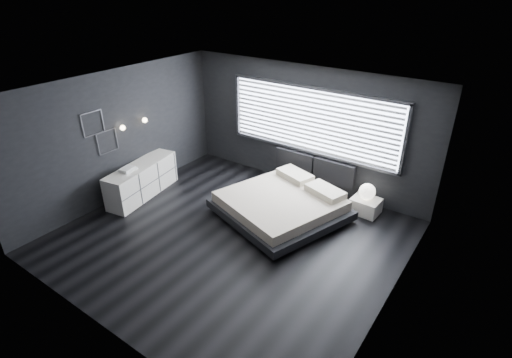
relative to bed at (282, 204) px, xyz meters
The scene contains 12 objects.
room 1.71m from the bed, 107.10° to the right, with size 6.04×6.00×2.80m.
window 1.99m from the bed, 96.98° to the left, with size 4.14×0.09×1.52m.
headboard 1.44m from the bed, 90.55° to the left, with size 1.96×0.16×0.52m.
sconce_near 3.71m from the bed, 160.07° to the right, with size 0.18×0.11×0.11m.
sconce_far 3.57m from the bed, 169.88° to the right, with size 0.18×0.11×0.11m.
wall_art_upper 4.11m from the bed, 152.01° to the right, with size 0.01×0.48×0.48m.
wall_art_lower 3.85m from the bed, 155.44° to the right, with size 0.01×0.48×0.48m.
bed is the anchor object (origin of this frame).
nightstand 1.78m from the bed, 38.48° to the left, with size 0.57×0.47×0.33m, color white.
orb_lamp 1.78m from the bed, 38.95° to the left, with size 0.34×0.34×0.34m, color white.
dresser 3.21m from the bed, 160.73° to the right, with size 0.83×1.94×0.75m.
book_stack 3.37m from the bed, 155.11° to the right, with size 0.29×0.37×0.07m.
Camera 1 is at (4.01, -4.85, 4.50)m, focal length 28.00 mm.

